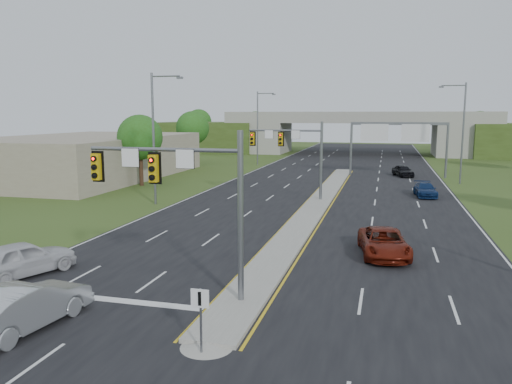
{
  "coord_description": "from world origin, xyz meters",
  "views": [
    {
      "loc": [
        5.47,
        -18.53,
        7.6
      ],
      "look_at": [
        -1.99,
        10.04,
        3.0
      ],
      "focal_mm": 35.0,
      "sensor_mm": 36.0,
      "label": 1
    }
  ],
  "objects_px": {
    "keep_right_sign": "(200,310)",
    "car_far_a": "(384,243)",
    "sign_gantry": "(397,134)",
    "overpass": "(357,136)",
    "car_far_c": "(403,171)",
    "car_silver": "(26,306)",
    "signal_mast_near": "(186,187)",
    "car_white": "(23,258)",
    "car_far_b": "(425,190)",
    "signal_mast_far": "(296,147)"
  },
  "relations": [
    {
      "from": "sign_gantry",
      "to": "car_far_a",
      "type": "relative_size",
      "value": 2.23
    },
    {
      "from": "car_white",
      "to": "car_silver",
      "type": "bearing_deg",
      "value": 153.09
    },
    {
      "from": "keep_right_sign",
      "to": "car_far_c",
      "type": "bearing_deg",
      "value": 81.35
    },
    {
      "from": "car_far_a",
      "to": "signal_mast_far",
      "type": "bearing_deg",
      "value": 106.95
    },
    {
      "from": "car_far_b",
      "to": "overpass",
      "type": "bearing_deg",
      "value": 95.31
    },
    {
      "from": "car_far_c",
      "to": "car_silver",
      "type": "bearing_deg",
      "value": -125.67
    },
    {
      "from": "signal_mast_near",
      "to": "car_white",
      "type": "distance_m",
      "value": 9.59
    },
    {
      "from": "signal_mast_near",
      "to": "car_far_b",
      "type": "bearing_deg",
      "value": 69.17
    },
    {
      "from": "car_white",
      "to": "car_silver",
      "type": "distance_m",
      "value": 6.57
    },
    {
      "from": "signal_mast_near",
      "to": "keep_right_sign",
      "type": "distance_m",
      "value": 5.94
    },
    {
      "from": "car_silver",
      "to": "car_far_c",
      "type": "relative_size",
      "value": 1.23
    },
    {
      "from": "signal_mast_near",
      "to": "car_far_a",
      "type": "relative_size",
      "value": 1.35
    },
    {
      "from": "car_far_b",
      "to": "car_far_c",
      "type": "bearing_deg",
      "value": 90.79
    },
    {
      "from": "signal_mast_near",
      "to": "car_far_a",
      "type": "bearing_deg",
      "value": 48.02
    },
    {
      "from": "signal_mast_near",
      "to": "keep_right_sign",
      "type": "bearing_deg",
      "value": -63.06
    },
    {
      "from": "keep_right_sign",
      "to": "car_far_a",
      "type": "distance_m",
      "value": 14.27
    },
    {
      "from": "signal_mast_near",
      "to": "car_far_c",
      "type": "xyz_separation_m",
      "value": [
        9.84,
        45.36,
        -4.0
      ]
    },
    {
      "from": "signal_mast_far",
      "to": "sign_gantry",
      "type": "bearing_deg",
      "value": 65.89
    },
    {
      "from": "sign_gantry",
      "to": "car_far_c",
      "type": "distance_m",
      "value": 4.62
    },
    {
      "from": "car_far_b",
      "to": "car_far_a",
      "type": "bearing_deg",
      "value": -104.62
    },
    {
      "from": "car_white",
      "to": "car_far_c",
      "type": "bearing_deg",
      "value": -90.0
    },
    {
      "from": "signal_mast_far",
      "to": "sign_gantry",
      "type": "relative_size",
      "value": 0.6
    },
    {
      "from": "car_white",
      "to": "car_far_c",
      "type": "relative_size",
      "value": 1.2
    },
    {
      "from": "keep_right_sign",
      "to": "car_far_c",
      "type": "distance_m",
      "value": 50.4
    },
    {
      "from": "keep_right_sign",
      "to": "sign_gantry",
      "type": "distance_m",
      "value": 50.04
    },
    {
      "from": "car_silver",
      "to": "car_far_a",
      "type": "relative_size",
      "value": 0.98
    },
    {
      "from": "car_far_a",
      "to": "signal_mast_near",
      "type": "bearing_deg",
      "value": -140.6
    },
    {
      "from": "signal_mast_far",
      "to": "keep_right_sign",
      "type": "relative_size",
      "value": 3.18
    },
    {
      "from": "car_silver",
      "to": "car_far_b",
      "type": "height_order",
      "value": "car_silver"
    },
    {
      "from": "sign_gantry",
      "to": "car_white",
      "type": "xyz_separation_m",
      "value": [
        -17.68,
        -44.15,
        -4.38
      ]
    },
    {
      "from": "sign_gantry",
      "to": "overpass",
      "type": "bearing_deg",
      "value": 100.79
    },
    {
      "from": "car_silver",
      "to": "car_far_a",
      "type": "xyz_separation_m",
      "value": [
        12.28,
        12.83,
        -0.11
      ]
    },
    {
      "from": "signal_mast_near",
      "to": "car_far_b",
      "type": "distance_m",
      "value": 32.35
    },
    {
      "from": "car_silver",
      "to": "car_far_a",
      "type": "bearing_deg",
      "value": -126.15
    },
    {
      "from": "overpass",
      "to": "car_far_c",
      "type": "height_order",
      "value": "overpass"
    },
    {
      "from": "car_white",
      "to": "car_far_a",
      "type": "bearing_deg",
      "value": -132.02
    },
    {
      "from": "sign_gantry",
      "to": "overpass",
      "type": "xyz_separation_m",
      "value": [
        -6.68,
        35.08,
        -1.69
      ]
    },
    {
      "from": "keep_right_sign",
      "to": "car_silver",
      "type": "relative_size",
      "value": 0.43
    },
    {
      "from": "car_white",
      "to": "car_far_c",
      "type": "xyz_separation_m",
      "value": [
        18.58,
        44.52,
        -0.14
      ]
    },
    {
      "from": "overpass",
      "to": "car_silver",
      "type": "distance_m",
      "value": 84.54
    },
    {
      "from": "keep_right_sign",
      "to": "car_white",
      "type": "height_order",
      "value": "keep_right_sign"
    },
    {
      "from": "car_far_a",
      "to": "sign_gantry",
      "type": "bearing_deg",
      "value": 79.59
    },
    {
      "from": "signal_mast_far",
      "to": "car_far_a",
      "type": "relative_size",
      "value": 1.35
    },
    {
      "from": "car_far_a",
      "to": "car_far_b",
      "type": "distance_m",
      "value": 21.62
    },
    {
      "from": "signal_mast_far",
      "to": "overpass",
      "type": "distance_m",
      "value": 55.13
    },
    {
      "from": "car_far_a",
      "to": "car_far_c",
      "type": "relative_size",
      "value": 1.26
    },
    {
      "from": "sign_gantry",
      "to": "car_silver",
      "type": "distance_m",
      "value": 51.14
    },
    {
      "from": "sign_gantry",
      "to": "signal_mast_near",
      "type": "bearing_deg",
      "value": -101.25
    },
    {
      "from": "car_white",
      "to": "car_far_a",
      "type": "distance_m",
      "value": 18.3
    },
    {
      "from": "sign_gantry",
      "to": "car_far_c",
      "type": "height_order",
      "value": "sign_gantry"
    }
  ]
}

